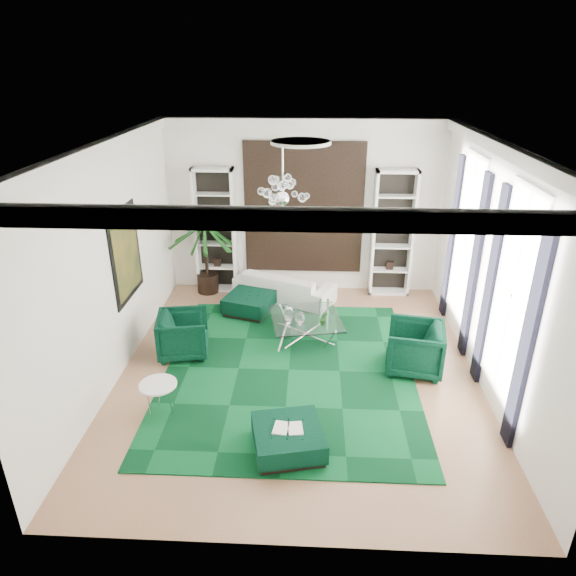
# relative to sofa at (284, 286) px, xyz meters

# --- Properties ---
(floor) EXTENTS (6.00, 7.00, 0.02)m
(floor) POSITION_rel_sofa_xyz_m (0.39, -2.84, -0.33)
(floor) COLOR #A57757
(floor) RESTS_ON ground
(ceiling) EXTENTS (6.00, 7.00, 0.02)m
(ceiling) POSITION_rel_sofa_xyz_m (0.39, -2.84, 3.49)
(ceiling) COLOR white
(ceiling) RESTS_ON ground
(wall_back) EXTENTS (6.00, 0.02, 3.80)m
(wall_back) POSITION_rel_sofa_xyz_m (0.39, 0.67, 1.58)
(wall_back) COLOR white
(wall_back) RESTS_ON ground
(wall_front) EXTENTS (6.00, 0.02, 3.80)m
(wall_front) POSITION_rel_sofa_xyz_m (0.39, -6.35, 1.58)
(wall_front) COLOR white
(wall_front) RESTS_ON ground
(wall_left) EXTENTS (0.02, 7.00, 3.80)m
(wall_left) POSITION_rel_sofa_xyz_m (-2.62, -2.84, 1.58)
(wall_left) COLOR white
(wall_left) RESTS_ON ground
(wall_right) EXTENTS (0.02, 7.00, 3.80)m
(wall_right) POSITION_rel_sofa_xyz_m (3.40, -2.84, 1.58)
(wall_right) COLOR white
(wall_right) RESTS_ON ground
(crown_molding) EXTENTS (6.00, 7.00, 0.18)m
(crown_molding) POSITION_rel_sofa_xyz_m (0.39, -2.84, 3.38)
(crown_molding) COLOR white
(crown_molding) RESTS_ON ceiling
(ceiling_medallion) EXTENTS (0.90, 0.90, 0.05)m
(ceiling_medallion) POSITION_rel_sofa_xyz_m (0.39, -2.54, 3.45)
(ceiling_medallion) COLOR white
(ceiling_medallion) RESTS_ON ceiling
(tapestry) EXTENTS (2.50, 0.06, 2.80)m
(tapestry) POSITION_rel_sofa_xyz_m (0.39, 0.62, 1.58)
(tapestry) COLOR black
(tapestry) RESTS_ON wall_back
(shelving_left) EXTENTS (0.90, 0.38, 2.80)m
(shelving_left) POSITION_rel_sofa_xyz_m (-1.56, 0.47, 1.08)
(shelving_left) COLOR white
(shelving_left) RESTS_ON floor
(shelving_right) EXTENTS (0.90, 0.38, 2.80)m
(shelving_right) POSITION_rel_sofa_xyz_m (2.34, 0.47, 1.08)
(shelving_right) COLOR white
(shelving_right) RESTS_ON floor
(painting) EXTENTS (0.04, 1.30, 1.60)m
(painting) POSITION_rel_sofa_xyz_m (-2.58, -2.24, 1.53)
(painting) COLOR black
(painting) RESTS_ON wall_left
(window_near) EXTENTS (0.03, 1.10, 2.90)m
(window_near) POSITION_rel_sofa_xyz_m (3.38, -3.74, 1.58)
(window_near) COLOR white
(window_near) RESTS_ON wall_right
(curtain_near_a) EXTENTS (0.07, 0.30, 3.25)m
(curtain_near_a) POSITION_rel_sofa_xyz_m (3.35, -4.52, 1.33)
(curtain_near_a) COLOR black
(curtain_near_a) RESTS_ON floor
(curtain_near_b) EXTENTS (0.07, 0.30, 3.25)m
(curtain_near_b) POSITION_rel_sofa_xyz_m (3.35, -2.96, 1.33)
(curtain_near_b) COLOR black
(curtain_near_b) RESTS_ON floor
(window_far) EXTENTS (0.03, 1.10, 2.90)m
(window_far) POSITION_rel_sofa_xyz_m (3.38, -1.34, 1.58)
(window_far) COLOR white
(window_far) RESTS_ON wall_right
(curtain_far_a) EXTENTS (0.07, 0.30, 3.25)m
(curtain_far_a) POSITION_rel_sofa_xyz_m (3.35, -2.12, 1.33)
(curtain_far_a) COLOR black
(curtain_far_a) RESTS_ON floor
(curtain_far_b) EXTENTS (0.07, 0.30, 3.25)m
(curtain_far_b) POSITION_rel_sofa_xyz_m (3.35, -0.56, 1.33)
(curtain_far_b) COLOR black
(curtain_far_b) RESTS_ON floor
(rug) EXTENTS (4.20, 5.00, 0.02)m
(rug) POSITION_rel_sofa_xyz_m (0.24, -2.87, -0.31)
(rug) COLOR black
(rug) RESTS_ON floor
(sofa) EXTENTS (2.34, 1.66, 0.64)m
(sofa) POSITION_rel_sofa_xyz_m (0.00, 0.00, 0.00)
(sofa) COLOR white
(sofa) RESTS_ON floor
(armchair_left) EXTENTS (1.00, 0.98, 0.79)m
(armchair_left) POSITION_rel_sofa_xyz_m (-1.68, -2.41, 0.08)
(armchair_left) COLOR black
(armchair_left) RESTS_ON floor
(armchair_right) EXTENTS (1.08, 1.06, 0.85)m
(armchair_right) POSITION_rel_sofa_xyz_m (2.36, -2.72, 0.11)
(armchair_right) COLOR black
(armchair_right) RESTS_ON floor
(coffee_table) EXTENTS (1.48, 1.48, 0.44)m
(coffee_table) POSITION_rel_sofa_xyz_m (0.51, -1.73, -0.10)
(coffee_table) COLOR white
(coffee_table) RESTS_ON floor
(ottoman_side) EXTENTS (1.12, 1.12, 0.40)m
(ottoman_side) POSITION_rel_sofa_xyz_m (-0.70, -0.70, -0.12)
(ottoman_side) COLOR black
(ottoman_side) RESTS_ON floor
(ottoman_front) EXTENTS (1.09, 1.09, 0.37)m
(ottoman_front) POSITION_rel_sofa_xyz_m (0.32, -4.83, -0.14)
(ottoman_front) COLOR black
(ottoman_front) RESTS_ON floor
(book) EXTENTS (0.41, 0.27, 0.03)m
(book) POSITION_rel_sofa_xyz_m (0.32, -4.83, 0.06)
(book) COLOR white
(book) RESTS_ON ottoman_front
(side_table) EXTENTS (0.70, 0.70, 0.53)m
(side_table) POSITION_rel_sofa_xyz_m (-1.63, -4.15, -0.05)
(side_table) COLOR white
(side_table) RESTS_ON floor
(palm) EXTENTS (1.72, 1.72, 2.62)m
(palm) POSITION_rel_sofa_xyz_m (-1.77, 0.31, 0.99)
(palm) COLOR #134514
(palm) RESTS_ON floor
(chandelier) EXTENTS (1.14, 1.14, 0.79)m
(chandelier) POSITION_rel_sofa_xyz_m (0.11, -2.24, 2.53)
(chandelier) COLOR white
(chandelier) RESTS_ON ceiling
(table_plant) EXTENTS (0.15, 0.13, 0.27)m
(table_plant) POSITION_rel_sofa_xyz_m (0.83, -2.00, 0.25)
(table_plant) COLOR #134514
(table_plant) RESTS_ON coffee_table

